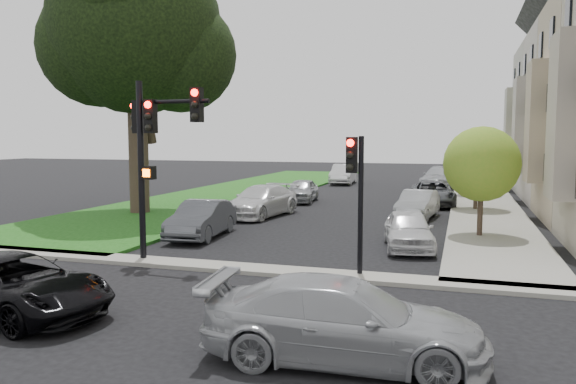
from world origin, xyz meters
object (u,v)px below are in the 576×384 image
(small_tree_a, at_px, (482,164))
(car_parked_2, at_px, (433,193))
(car_cross_near, at_px, (13,285))
(car_parked_4, at_px, (440,178))
(small_tree_b, at_px, (477,156))
(car_parked_7, at_px, (302,191))
(car_parked_0, at_px, (408,230))
(small_tree_c, at_px, (474,152))
(traffic_signal_secondary, at_px, (356,179))
(car_cross_far, at_px, (344,321))
(car_parked_5, at_px, (202,219))
(car_parked_1, at_px, (418,205))
(car_parked_9, at_px, (343,174))
(eucalyptus, at_px, (134,28))
(car_parked_6, at_px, (261,201))
(traffic_signal_main, at_px, (154,138))

(small_tree_a, relative_size, car_parked_2, 0.87)
(car_cross_near, xyz_separation_m, car_parked_4, (7.53, 33.93, 0.15))
(small_tree_b, relative_size, car_parked_7, 1.08)
(car_parked_0, height_order, car_parked_7, car_parked_7)
(small_tree_c, xyz_separation_m, car_parked_7, (-9.70, -6.18, -2.19))
(car_parked_2, xyz_separation_m, car_parked_4, (-0.07, 11.20, 0.12))
(small_tree_c, relative_size, car_parked_7, 1.08)
(traffic_signal_secondary, height_order, car_cross_far, traffic_signal_secondary)
(car_parked_4, bearing_deg, small_tree_b, -72.29)
(car_parked_2, relative_size, car_parked_5, 1.15)
(small_tree_c, xyz_separation_m, car_parked_1, (-2.64, -11.10, -2.21))
(car_parked_9, bearing_deg, car_cross_far, -81.91)
(car_parked_2, bearing_deg, car_parked_1, -100.93)
(eucalyptus, relative_size, car_parked_2, 2.70)
(car_cross_near, bearing_deg, car_parked_9, 10.33)
(car_cross_far, height_order, car_parked_5, car_cross_far)
(small_tree_a, distance_m, car_parked_5, 10.75)
(car_parked_6, bearing_deg, traffic_signal_secondary, -49.03)
(small_tree_c, xyz_separation_m, car_parked_5, (-10.12, -18.57, -2.17))
(eucalyptus, distance_m, car_cross_far, 21.75)
(eucalyptus, relative_size, car_cross_far, 2.72)
(car_parked_0, bearing_deg, traffic_signal_secondary, -113.03)
(car_parked_9, bearing_deg, eucalyptus, -109.70)
(car_parked_9, bearing_deg, small_tree_a, -70.00)
(car_parked_2, height_order, car_parked_4, car_parked_4)
(small_tree_a, xyz_separation_m, car_parked_4, (-2.30, 21.24, -2.01))
(eucalyptus, distance_m, car_cross_near, 17.95)
(small_tree_c, height_order, traffic_signal_secondary, small_tree_c)
(traffic_signal_main, relative_size, car_cross_far, 1.13)
(car_parked_6, bearing_deg, car_parked_0, -29.33)
(eucalyptus, distance_m, small_tree_c, 21.89)
(eucalyptus, relative_size, car_cross_near, 2.82)
(small_tree_b, height_order, small_tree_c, small_tree_c)
(traffic_signal_secondary, xyz_separation_m, car_parked_1, (0.77, 11.80, -2.02))
(car_parked_4, distance_m, car_parked_6, 19.71)
(eucalyptus, bearing_deg, car_parked_4, 54.71)
(traffic_signal_main, distance_m, car_cross_near, 6.30)
(car_parked_0, height_order, car_parked_4, car_parked_4)
(car_parked_0, relative_size, car_parked_9, 0.80)
(eucalyptus, xyz_separation_m, small_tree_a, (15.95, -1.95, -6.21))
(eucalyptus, height_order, car_cross_far, eucalyptus)
(small_tree_a, relative_size, small_tree_c, 0.98)
(small_tree_c, xyz_separation_m, car_cross_near, (-9.83, -28.31, -2.22))
(car_parked_0, bearing_deg, car_parked_7, 110.61)
(small_tree_a, height_order, car_parked_5, small_tree_a)
(car_parked_2, xyz_separation_m, car_parked_6, (-7.69, -6.98, 0.06))
(eucalyptus, xyz_separation_m, traffic_signal_main, (6.39, -9.19, -5.23))
(small_tree_a, distance_m, car_parked_1, 5.66)
(car_parked_7, bearing_deg, car_parked_5, -97.39)
(car_cross_near, bearing_deg, small_tree_a, -27.63)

